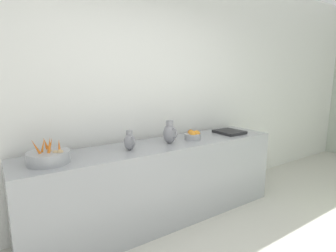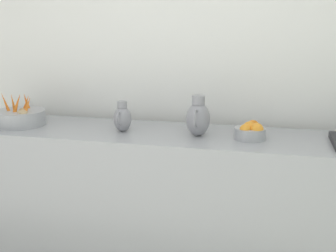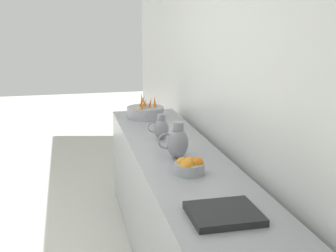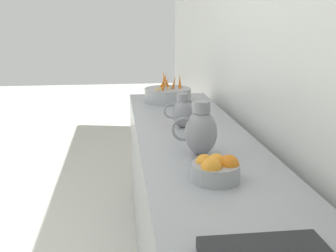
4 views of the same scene
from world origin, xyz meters
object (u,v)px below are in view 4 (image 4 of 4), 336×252
Objects in this scene: vegetable_colander at (168,94)px; orange_bowl at (216,169)px; metal_pitcher_tall at (200,131)px; metal_pitcher_short at (182,112)px.

vegetable_colander reaches higher than orange_bowl.
orange_bowl is at bearing 90.03° from vegetable_colander.
metal_pitcher_tall reaches higher than orange_bowl.
metal_pitcher_short reaches higher than orange_bowl.
vegetable_colander is at bearing -89.97° from orange_bowl.
metal_pitcher_tall is 1.27× the size of metal_pitcher_short.
metal_pitcher_short is (0.01, -0.49, -0.02)m from metal_pitcher_tall.
orange_bowl is 0.82m from metal_pitcher_short.
metal_pitcher_tall is (-0.00, 1.24, 0.06)m from vegetable_colander.
metal_pitcher_tall reaches higher than metal_pitcher_short.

